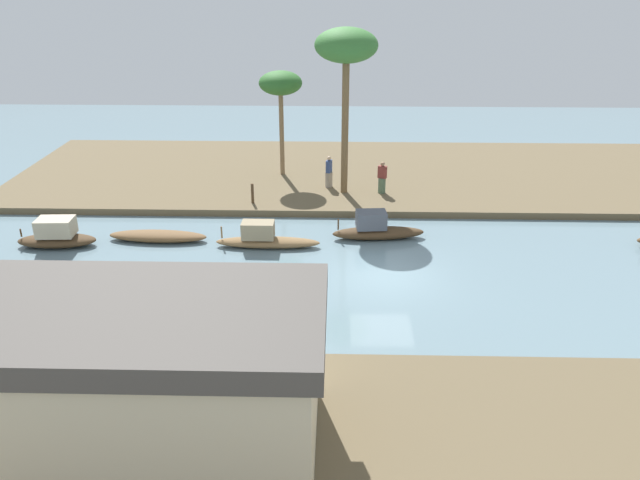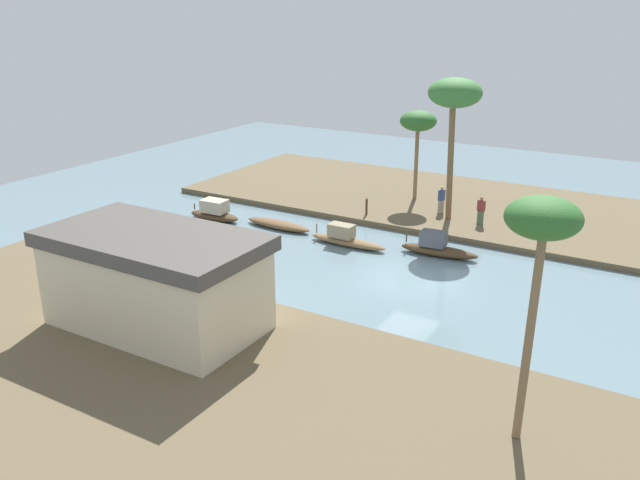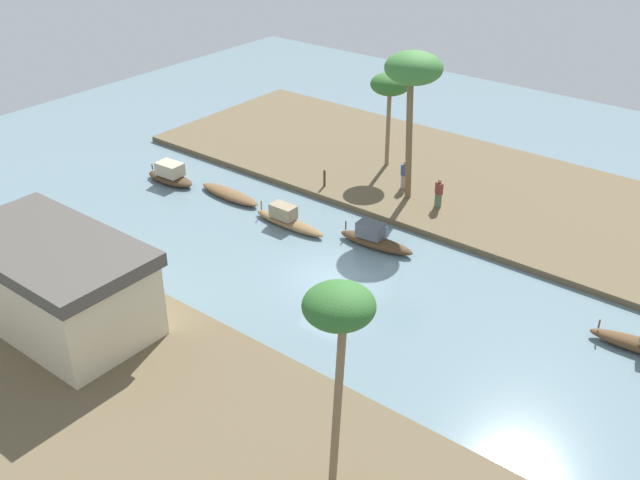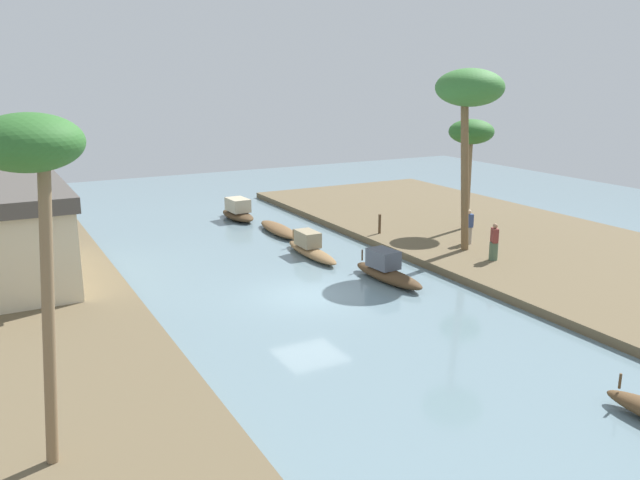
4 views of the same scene
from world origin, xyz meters
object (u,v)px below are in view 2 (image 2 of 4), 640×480
(palm_tree_left_near, at_px, (455,96))
(palm_tree_left_far, at_px, (418,123))
(person_on_near_bank, at_px, (481,212))
(mooring_post, at_px, (367,207))
(person_by_mooring, at_px, (441,202))
(palm_tree_right_tall, at_px, (542,228))
(sampan_foreground, at_px, (437,247))
(sampan_with_tall_canopy, at_px, (346,238))
(riverside_building, at_px, (156,280))
(sampan_with_red_awning, at_px, (278,224))
(sampan_midstream, at_px, (214,212))

(palm_tree_left_near, height_order, palm_tree_left_far, palm_tree_left_near)
(person_on_near_bank, height_order, palm_tree_left_near, palm_tree_left_near)
(person_on_near_bank, height_order, mooring_post, person_on_near_bank)
(person_by_mooring, bearing_deg, palm_tree_right_tall, -136.56)
(sampan_foreground, distance_m, palm_tree_right_tall, 16.83)
(sampan_with_tall_canopy, distance_m, palm_tree_left_near, 9.97)
(sampan_with_tall_canopy, bearing_deg, riverside_building, 83.73)
(palm_tree_left_near, bearing_deg, sampan_foreground, 105.34)
(sampan_foreground, bearing_deg, sampan_with_red_awning, -2.14)
(sampan_midstream, relative_size, riverside_building, 0.39)
(sampan_midstream, height_order, mooring_post, mooring_post)
(sampan_foreground, xyz_separation_m, person_by_mooring, (2.18, -6.13, 0.59))
(sampan_foreground, height_order, sampan_with_tall_canopy, sampan_foreground)
(person_by_mooring, relative_size, palm_tree_left_near, 0.20)
(sampan_foreground, xyz_separation_m, sampan_with_tall_canopy, (4.83, 1.03, -0.06))
(sampan_midstream, xyz_separation_m, palm_tree_right_tall, (-21.60, 12.32, 6.30))
(mooring_post, height_order, riverside_building, riverside_building)
(sampan_with_tall_canopy, height_order, mooring_post, mooring_post)
(palm_tree_left_far, bearing_deg, mooring_post, 77.08)
(sampan_with_red_awning, bearing_deg, sampan_with_tall_canopy, 175.61)
(sampan_with_red_awning, bearing_deg, palm_tree_right_tall, 145.41)
(sampan_midstream, distance_m, person_on_near_bank, 15.72)
(mooring_post, distance_m, palm_tree_right_tall, 22.65)
(palm_tree_left_near, distance_m, riverside_building, 20.11)
(mooring_post, distance_m, palm_tree_left_far, 6.61)
(person_by_mooring, height_order, mooring_post, person_by_mooring)
(palm_tree_left_near, distance_m, palm_tree_left_far, 5.20)
(sampan_foreground, xyz_separation_m, palm_tree_left_far, (4.81, -8.28, 4.84))
(riverside_building, bearing_deg, palm_tree_left_far, -94.05)
(person_on_near_bank, bearing_deg, mooring_post, 39.34)
(person_on_near_bank, distance_m, person_by_mooring, 2.88)
(sampan_foreground, height_order, sampan_midstream, sampan_foreground)
(palm_tree_left_far, relative_size, palm_tree_right_tall, 0.78)
(sampan_midstream, distance_m, palm_tree_right_tall, 25.65)
(palm_tree_left_far, xyz_separation_m, riverside_building, (1.49, 22.01, -2.99))
(sampan_foreground, distance_m, person_by_mooring, 6.53)
(sampan_with_tall_canopy, height_order, palm_tree_right_tall, palm_tree_right_tall)
(mooring_post, height_order, palm_tree_left_far, palm_tree_left_far)
(riverside_building, bearing_deg, sampan_with_red_awning, -76.18)
(sampan_with_red_awning, relative_size, palm_tree_left_far, 0.77)
(palm_tree_left_far, height_order, palm_tree_right_tall, palm_tree_right_tall)
(sampan_midstream, xyz_separation_m, person_on_near_bank, (-14.34, -6.41, 0.56))
(person_on_near_bank, bearing_deg, sampan_with_red_awning, 53.77)
(person_by_mooring, height_order, riverside_building, riverside_building)
(mooring_post, bearing_deg, palm_tree_left_far, -102.92)
(person_by_mooring, distance_m, palm_tree_left_near, 6.60)
(riverside_building, bearing_deg, palm_tree_right_tall, -179.21)
(sampan_foreground, bearing_deg, person_by_mooring, -75.45)
(sampan_with_red_awning, distance_m, mooring_post, 5.48)
(palm_tree_left_far, xyz_separation_m, palm_tree_right_tall, (-12.63, 21.78, 1.49))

